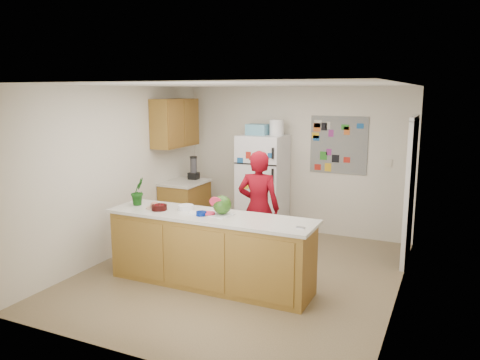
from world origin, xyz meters
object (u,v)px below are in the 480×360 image
at_px(person, 259,208).
at_px(refrigerator, 263,184).
at_px(watermelon, 222,205).
at_px(cherry_bowl, 159,207).

bearing_deg(person, refrigerator, -79.32).
distance_m(refrigerator, watermelon, 2.38).
xyz_separation_m(watermelon, cherry_bowl, (-0.84, -0.12, -0.09)).
xyz_separation_m(refrigerator, person, (0.51, -1.43, -0.04)).
bearing_deg(watermelon, refrigerator, 99.76).
distance_m(watermelon, cherry_bowl, 0.86).
distance_m(person, watermelon, 0.94).
height_order(person, watermelon, person).
relative_size(refrigerator, cherry_bowl, 8.65).
bearing_deg(refrigerator, person, -70.24).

